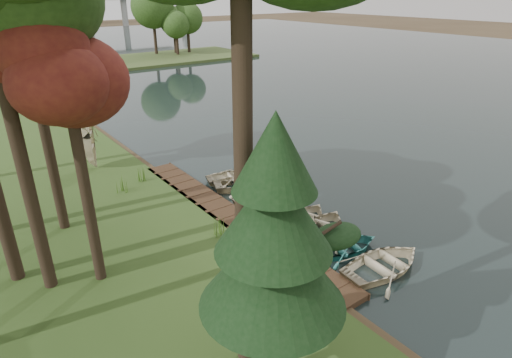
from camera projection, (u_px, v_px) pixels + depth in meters
ground at (256, 211)px, 21.95m from camera, size 300.00×300.00×0.00m
water at (352, 81)px, 53.00m from camera, size 130.00×200.00×0.05m
boardwalk at (230, 218)px, 21.01m from camera, size 1.60×16.00×0.30m
peninsula at (95, 65)px, 62.77m from camera, size 50.00×14.00×0.45m
far_trees at (64, 21)px, 58.42m from camera, size 45.60×5.60×8.80m
bridge at (22, 3)px, 113.47m from camera, size 95.90×4.00×8.60m
rowboat_0 at (384, 262)px, 17.08m from camera, size 4.03×3.01×0.80m
rowboat_1 at (343, 244)px, 18.37m from camera, size 3.87×3.19×0.70m
rowboat_2 at (322, 227)px, 19.61m from camera, size 4.38×3.77×0.76m
rowboat_3 at (305, 217)px, 20.61m from camera, size 3.80×3.23×0.67m
rowboat_4 at (276, 203)px, 21.98m from camera, size 3.80×3.12×0.69m
rowboat_5 at (260, 196)px, 22.76m from camera, size 3.18×2.40×0.62m
rowboat_6 at (247, 181)px, 24.33m from camera, size 4.52×3.89×0.79m
rowboat_7 at (234, 175)px, 25.22m from camera, size 3.83×3.21×0.68m
stored_rowboat at (95, 162)px, 26.33m from camera, size 4.60×4.00×0.80m
tree_2 at (65, 77)px, 13.36m from camera, size 3.44×3.44×9.21m
tree_4 at (19, 6)px, 16.06m from camera, size 3.68×3.68×11.34m
pine_tree at (273, 235)px, 10.23m from camera, size 3.80×3.80×7.82m
reeds_0 at (248, 277)px, 15.52m from camera, size 0.60×0.60×1.13m
reeds_1 at (219, 226)px, 19.03m from camera, size 0.60×0.60×0.95m
reeds_2 at (143, 173)px, 24.51m from camera, size 0.60×0.60×0.96m
reeds_3 at (121, 184)px, 23.15m from camera, size 0.60×0.60×0.93m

